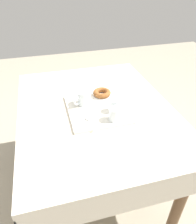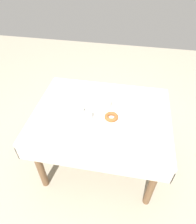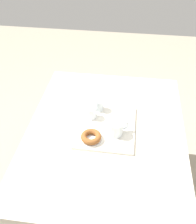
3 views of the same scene
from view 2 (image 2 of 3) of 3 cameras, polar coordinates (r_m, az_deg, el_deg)
name	(u,v)px [view 2 (image 2 of 3)]	position (r m, az deg, el deg)	size (l,w,h in m)	color
ground_plane	(101,160)	(2.31, 0.76, -13.56)	(6.00, 6.00, 0.00)	gray
dining_table	(101,121)	(1.82, 0.93, -2.57)	(1.18, 0.92, 0.73)	beige
serving_tray	(98,112)	(1.75, 0.10, -0.01)	(0.39, 0.34, 0.02)	silver
tea_mug_left	(106,104)	(1.76, 2.35, 2.27)	(0.09, 0.11, 0.09)	white
water_glass_near	(80,112)	(1.70, -5.02, 0.14)	(0.06, 0.06, 0.08)	white
water_glass_far	(89,115)	(1.66, -2.66, -0.94)	(0.06, 0.06, 0.08)	white
donut_plate_left	(111,119)	(1.68, 3.78, -1.86)	(0.12, 0.12, 0.01)	white
sugar_donut_left	(111,117)	(1.66, 3.81, -1.38)	(0.12, 0.12, 0.03)	brown
teaspoon_near	(88,104)	(1.81, -2.96, 2.28)	(0.13, 0.03, 0.01)	silver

